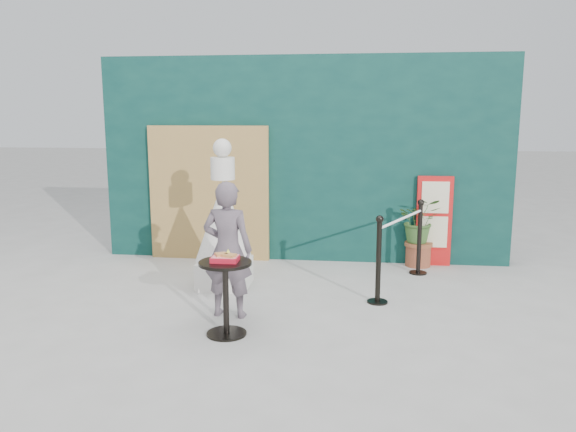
% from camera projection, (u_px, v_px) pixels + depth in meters
% --- Properties ---
extents(ground, '(60.00, 60.00, 0.00)m').
position_uv_depth(ground, '(273.00, 338.00, 5.50)').
color(ground, '#ADAAA5').
rests_on(ground, ground).
extents(back_wall, '(6.00, 0.30, 3.00)m').
position_uv_depth(back_wall, '(304.00, 160.00, 8.31)').
color(back_wall, '#0A2D2B').
rests_on(back_wall, ground).
extents(bamboo_fence, '(1.80, 0.08, 2.00)m').
position_uv_depth(bamboo_fence, '(209.00, 193.00, 8.36)').
color(bamboo_fence, tan).
rests_on(bamboo_fence, ground).
extents(woman, '(0.57, 0.40, 1.48)m').
position_uv_depth(woman, '(228.00, 250.00, 5.98)').
color(woman, '#60525C').
rests_on(woman, ground).
extents(menu_board, '(0.50, 0.07, 1.30)m').
position_uv_depth(menu_board, '(434.00, 221.00, 8.05)').
color(menu_board, red).
rests_on(menu_board, ground).
extents(statue, '(0.73, 0.73, 1.87)m').
position_uv_depth(statue, '(224.00, 228.00, 7.02)').
color(statue, silver).
rests_on(statue, ground).
extents(cafe_table, '(0.52, 0.52, 0.75)m').
position_uv_depth(cafe_table, '(226.00, 286.00, 5.50)').
color(cafe_table, black).
rests_on(cafe_table, ground).
extents(food_basket, '(0.26, 0.19, 0.11)m').
position_uv_depth(food_basket, '(225.00, 258.00, 5.45)').
color(food_basket, red).
rests_on(food_basket, cafe_table).
extents(planter, '(0.59, 0.51, 1.00)m').
position_uv_depth(planter, '(419.00, 226.00, 8.02)').
color(planter, '#9A4132').
rests_on(planter, ground).
extents(stanchion_barrier, '(0.84, 1.54, 1.03)m').
position_uv_depth(stanchion_barrier, '(401.00, 249.00, 7.05)').
color(stanchion_barrier, black).
rests_on(stanchion_barrier, ground).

